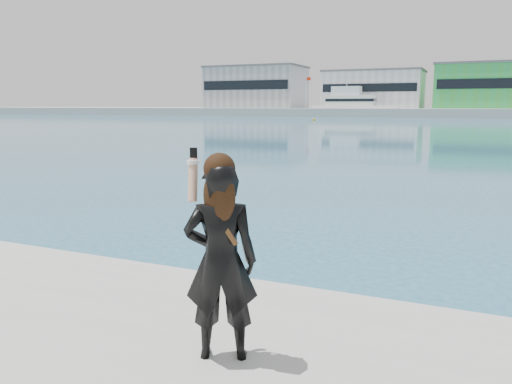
{
  "coord_description": "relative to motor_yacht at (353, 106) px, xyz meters",
  "views": [
    {
      "loc": [
        2.32,
        -4.14,
        2.83
      ],
      "look_at": [
        0.55,
        -0.08,
        2.05
      ],
      "focal_mm": 35.0,
      "sensor_mm": 36.0,
      "label": 1
    }
  ],
  "objects": [
    {
      "name": "ground",
      "position": [
        24.59,
        -116.01,
        -2.64
      ],
      "size": [
        500.0,
        500.0,
        0.0
      ],
      "primitive_type": "plane",
      "color": "#1A597A",
      "rests_on": "ground"
    },
    {
      "name": "far_quay",
      "position": [
        24.59,
        13.99,
        -1.64
      ],
      "size": [
        320.0,
        40.0,
        2.0
      ],
      "primitive_type": "cube",
      "color": "#9E9E99",
      "rests_on": "ground"
    },
    {
      "name": "warehouse_grey_left",
      "position": [
        -30.41,
        11.97,
        5.12
      ],
      "size": [
        26.52,
        16.36,
        11.5
      ],
      "color": "gray",
      "rests_on": "far_quay"
    },
    {
      "name": "warehouse_white",
      "position": [
        2.59,
        11.97,
        4.12
      ],
      "size": [
        24.48,
        15.35,
        9.5
      ],
      "color": "silver",
      "rests_on": "far_quay"
    },
    {
      "name": "warehouse_green",
      "position": [
        32.59,
        11.97,
        4.62
      ],
      "size": [
        30.6,
        16.36,
        10.5
      ],
      "color": "green",
      "rests_on": "far_quay"
    },
    {
      "name": "flagpole_left",
      "position": [
        -13.32,
        4.99,
        3.89
      ],
      "size": [
        1.28,
        0.16,
        8.0
      ],
      "color": "silver",
      "rests_on": "far_quay"
    },
    {
      "name": "motor_yacht",
      "position": [
        0.0,
        0.0,
        0.0
      ],
      "size": [
        20.35,
        6.35,
        9.41
      ],
      "rotation": [
        0.0,
        0.0,
        0.04
      ],
      "color": "white",
      "rests_on": "ground"
    },
    {
      "name": "buoy_far",
      "position": [
        -0.35,
        -30.53,
        -2.64
      ],
      "size": [
        0.5,
        0.5,
        0.5
      ],
      "primitive_type": "sphere",
      "color": "#DDAE0B",
      "rests_on": "ground"
    },
    {
      "name": "woman",
      "position": [
        25.14,
        -116.79,
        -0.99
      ],
      "size": [
        0.69,
        0.58,
        1.69
      ],
      "rotation": [
        0.0,
        0.0,
        3.55
      ],
      "color": "black",
      "rests_on": "near_quay"
    }
  ]
}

